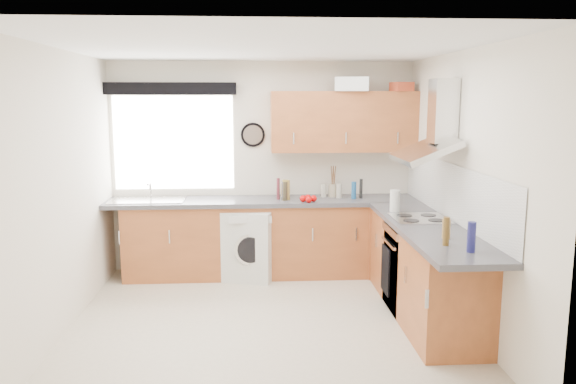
{
  "coord_description": "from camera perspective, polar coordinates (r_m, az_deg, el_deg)",
  "views": [
    {
      "loc": [
        -0.11,
        -4.93,
        2.06
      ],
      "look_at": [
        0.25,
        0.85,
        1.1
      ],
      "focal_mm": 35.0,
      "sensor_mm": 36.0,
      "label": 1
    }
  ],
  "objects": [
    {
      "name": "bottle_1",
      "position": [
        4.49,
        18.13,
        -4.37
      ],
      "size": [
        0.06,
        0.06,
        0.23
      ],
      "primitive_type": "cylinder",
      "color": "navy",
      "rests_on": "worktop_right"
    },
    {
      "name": "wall_front",
      "position": [
        3.24,
        -1.53,
        -5.13
      ],
      "size": [
        3.6,
        0.02,
        2.5
      ],
      "primitive_type": "cube",
      "color": "silver",
      "rests_on": "ground_plane"
    },
    {
      "name": "splashback",
      "position": [
        5.63,
        16.19,
        0.04
      ],
      "size": [
        0.01,
        3.0,
        0.54
      ],
      "primitive_type": "cube",
      "color": "white",
      "rests_on": "wall_right"
    },
    {
      "name": "jar_2",
      "position": [
        6.64,
        -0.46,
        0.3
      ],
      "size": [
        0.04,
        0.04,
        0.2
      ],
      "primitive_type": "cylinder",
      "color": "navy",
      "rests_on": "worktop_back"
    },
    {
      "name": "jar_8",
      "position": [
        6.47,
        -0.04,
        0.21
      ],
      "size": [
        0.05,
        0.05,
        0.23
      ],
      "primitive_type": "cylinder",
      "color": "olive",
      "rests_on": "worktop_back"
    },
    {
      "name": "hob_plate",
      "position": [
        5.59,
        13.26,
        -2.65
      ],
      "size": [
        0.52,
        0.52,
        0.01
      ],
      "primitive_type": "cube",
      "color": "silver",
      "rests_on": "worktop_right"
    },
    {
      "name": "window",
      "position": [
        6.81,
        -11.53,
        4.93
      ],
      "size": [
        1.4,
        0.02,
        1.1
      ],
      "primitive_type": "cube",
      "color": "silver",
      "rests_on": "wall_back"
    },
    {
      "name": "extractor_hood",
      "position": [
        5.51,
        14.6,
        6.09
      ],
      "size": [
        0.52,
        0.78,
        0.66
      ],
      "primitive_type": null,
      "color": "silver",
      "rests_on": "wall_right"
    },
    {
      "name": "worktop_back",
      "position": [
        6.54,
        -2.54,
        -0.95
      ],
      "size": [
        3.6,
        0.62,
        0.05
      ],
      "primitive_type": "cube",
      "color": "#39383D",
      "rests_on": "base_cab_back"
    },
    {
      "name": "storage_box",
      "position": [
        6.67,
        11.48,
        10.44
      ],
      "size": [
        0.27,
        0.25,
        0.1
      ],
      "primitive_type": "cube",
      "rotation": [
        0.0,
        0.0,
        0.32
      ],
      "color": "#BA4123",
      "rests_on": "upper_cabinets"
    },
    {
      "name": "utensil_pot",
      "position": [
        6.7,
        4.6,
        0.17
      ],
      "size": [
        0.14,
        0.14,
        0.15
      ],
      "primitive_type": "cylinder",
      "rotation": [
        0.0,
        0.0,
        -0.32
      ],
      "color": "gray",
      "rests_on": "worktop_back"
    },
    {
      "name": "jar_9",
      "position": [
        6.5,
        -1.01,
        0.33
      ],
      "size": [
        0.04,
        0.04,
        0.25
      ],
      "primitive_type": "cylinder",
      "color": "#5A2029",
      "rests_on": "worktop_back"
    },
    {
      "name": "bottle_2",
      "position": [
        4.87,
        15.78,
        -3.62
      ],
      "size": [
        0.07,
        0.07,
        0.16
      ],
      "primitive_type": "cylinder",
      "color": "olive",
      "rests_on": "worktop_right"
    },
    {
      "name": "wall_clock",
      "position": [
        6.7,
        -3.59,
        5.81
      ],
      "size": [
        0.29,
        0.04,
        0.29
      ],
      "primitive_type": "cylinder",
      "rotation": [
        1.57,
        0.0,
        0.0
      ],
      "color": "black",
      "rests_on": "wall_back"
    },
    {
      "name": "jar_6",
      "position": [
        6.58,
        6.7,
        0.18
      ],
      "size": [
        0.06,
        0.06,
        0.2
      ],
      "primitive_type": "cylinder",
      "color": "navy",
      "rests_on": "worktop_back"
    },
    {
      "name": "ground_plane",
      "position": [
        5.35,
        -2.17,
        -13.27
      ],
      "size": [
        3.6,
        3.6,
        0.0
      ],
      "primitive_type": "plane",
      "color": "beige"
    },
    {
      "name": "jar_3",
      "position": [
        6.64,
        7.42,
        0.35
      ],
      "size": [
        0.04,
        0.04,
        0.23
      ],
      "primitive_type": "cylinder",
      "color": "black",
      "rests_on": "worktop_back"
    },
    {
      "name": "sink",
      "position": [
        6.64,
        -14.09,
        -0.49
      ],
      "size": [
        0.84,
        0.46,
        0.1
      ],
      "primitive_type": null,
      "color": "silver",
      "rests_on": "worktop_back"
    },
    {
      "name": "bottle_0",
      "position": [
        4.63,
        15.78,
        -3.87
      ],
      "size": [
        0.05,
        0.05,
        0.23
      ],
      "primitive_type": "cylinder",
      "color": "brown",
      "rests_on": "worktop_right"
    },
    {
      "name": "base_cab_back",
      "position": [
        6.65,
        -3.38,
        -4.8
      ],
      "size": [
        3.0,
        0.58,
        0.86
      ],
      "primitive_type": "cube",
      "color": "brown",
      "rests_on": "ground_plane"
    },
    {
      "name": "wall_back",
      "position": [
        6.78,
        -2.61,
        2.55
      ],
      "size": [
        3.6,
        0.02,
        2.5
      ],
      "primitive_type": "cube",
      "color": "silver",
      "rests_on": "ground_plane"
    },
    {
      "name": "window_blind",
      "position": [
        6.7,
        -11.82,
        10.25
      ],
      "size": [
        1.5,
        0.18,
        0.14
      ],
      "primitive_type": "cube",
      "color": "black",
      "rests_on": "wall_back"
    },
    {
      "name": "upper_cabinets",
      "position": [
        6.65,
        5.66,
        7.13
      ],
      "size": [
        1.7,
        0.35,
        0.7
      ],
      "primitive_type": "cube",
      "color": "brown",
      "rests_on": "wall_back"
    },
    {
      "name": "jar_0",
      "position": [
        6.63,
        5.21,
        0.12
      ],
      "size": [
        0.07,
        0.07,
        0.17
      ],
      "primitive_type": "cylinder",
      "color": "#A09989",
      "rests_on": "worktop_back"
    },
    {
      "name": "base_cab_right",
      "position": [
        5.58,
        13.62,
        -7.86
      ],
      "size": [
        0.58,
        2.1,
        0.86
      ],
      "primitive_type": "cube",
      "color": "brown",
      "rests_on": "ground_plane"
    },
    {
      "name": "washing_machine",
      "position": [
        6.55,
        -3.81,
        -5.26
      ],
      "size": [
        0.68,
        0.66,
        0.81
      ],
      "primitive_type": "cube",
      "rotation": [
        0.0,
        0.0,
        -0.28
      ],
      "color": "silver",
      "rests_on": "ground_plane"
    },
    {
      "name": "ceiling",
      "position": [
        4.95,
        -2.36,
        14.49
      ],
      "size": [
        3.6,
        3.6,
        0.02
      ],
      "primitive_type": "cube",
      "color": "white",
      "rests_on": "wall_back"
    },
    {
      "name": "kitchen_roll",
      "position": [
        5.91,
        10.8,
        -0.88
      ],
      "size": [
        0.12,
        0.12,
        0.22
      ],
      "primitive_type": "cylinder",
      "rotation": [
        0.0,
        0.0,
        -0.24
      ],
      "color": "silver",
      "rests_on": "worktop_right"
    },
    {
      "name": "wall_left",
      "position": [
        5.28,
        -22.2,
        -0.13
      ],
      "size": [
        0.02,
        3.6,
        2.5
      ],
      "primitive_type": "cube",
      "color": "silver",
      "rests_on": "ground_plane"
    },
    {
      "name": "jar_4",
      "position": [
        6.68,
        3.64,
        0.16
      ],
      "size": [
        0.07,
        0.07,
        0.15
      ],
      "primitive_type": "cylinder",
      "color": "#ACA692",
      "rests_on": "worktop_back"
    },
    {
      "name": "wall_right",
      "position": [
        5.35,
        17.4,
        0.26
      ],
      "size": [
        0.02,
        3.6,
        2.5
      ],
      "primitive_type": "cube",
      "color": "silver",
      "rests_on": "ground_plane"
    },
    {
      "name": "tomato_cluster",
      "position": [
        6.36,
        2.07,
        -0.67
      ],
      "size": [
        0.17,
        0.17,
        0.07
      ],
      "primitive_type": null,
      "rotation": [
        0.0,
        0.0,
        0.01
      ],
      "color": "#C90404",
      "rests_on": "worktop_back"
    },
    {
      "name": "base_cab_corner",
      "position": [
        6.83,
        10.22,
        -4.55
      ],
      "size": [
        0.6,
        0.6,
        0.86
      ],
      "primitive_type": "cube",
      "color": "brown",
      "rests_on": "ground_plane"
    },
    {
      "name": "jar_7",
      "position": [
        6.43,
        -0.32,
        0.08
      ],
      "size": [
        0.06,
        0.06,
        0.22
      ],
      "primitive_type": "cylinder",
      "color": "#342D1D",
      "rests_on": "worktop_back"
    },
    {
      "name": "jar_5",
      "position": [
        6.71,
        -0.39,
        0.2
      ],
      "size": [
        0.07,
        0.07,
        0.15
      ],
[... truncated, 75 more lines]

